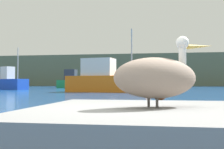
{
  "coord_description": "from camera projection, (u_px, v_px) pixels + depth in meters",
  "views": [
    {
      "loc": [
        0.6,
        -3.17,
        0.84
      ],
      "look_at": [
        -2.45,
        14.99,
        1.39
      ],
      "focal_mm": 45.15,
      "sensor_mm": 36.0,
      "label": 1
    }
  ],
  "objects": [
    {
      "name": "hillside_backdrop",
      "position": [
        157.0,
        71.0,
        79.39
      ],
      "size": [
        140.0,
        17.0,
        8.37
      ],
      "primitive_type": "cube",
      "color": "#5B664C",
      "rests_on": "ground"
    },
    {
      "name": "pier_dock",
      "position": [
        157.0,
        132.0,
        3.2
      ],
      "size": [
        2.87,
        2.78,
        0.56
      ],
      "primitive_type": "cube",
      "color": "gray",
      "rests_on": "ground"
    },
    {
      "name": "mooring_buoy",
      "position": [
        160.0,
        93.0,
        13.32
      ],
      "size": [
        0.74,
        0.74,
        0.74
      ],
      "primitive_type": "sphere",
      "color": "#E54C19",
      "rests_on": "ground"
    },
    {
      "name": "pelican",
      "position": [
        158.0,
        77.0,
        3.22
      ],
      "size": [
        1.3,
        1.02,
        0.85
      ],
      "rotation": [
        0.0,
        0.0,
        0.6
      ],
      "color": "gray",
      "rests_on": "pier_dock"
    },
    {
      "name": "fishing_boat_blue",
      "position": [
        9.0,
        82.0,
        35.86
      ],
      "size": [
        5.64,
        3.81,
        5.26
      ],
      "rotation": [
        0.0,
        0.0,
        -0.42
      ],
      "color": "blue",
      "rests_on": "ground"
    },
    {
      "name": "fishing_boat_orange",
      "position": [
        105.0,
        80.0,
        25.96
      ],
      "size": [
        7.89,
        3.44,
        5.73
      ],
      "rotation": [
        0.0,
        0.0,
        -0.16
      ],
      "color": "orange",
      "rests_on": "ground"
    },
    {
      "name": "fishing_boat_green",
      "position": [
        73.0,
        81.0,
        46.27
      ],
      "size": [
        5.38,
        1.92,
        3.91
      ],
      "rotation": [
        0.0,
        0.0,
        -0.04
      ],
      "color": "#1E8C4C",
      "rests_on": "ground"
    }
  ]
}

